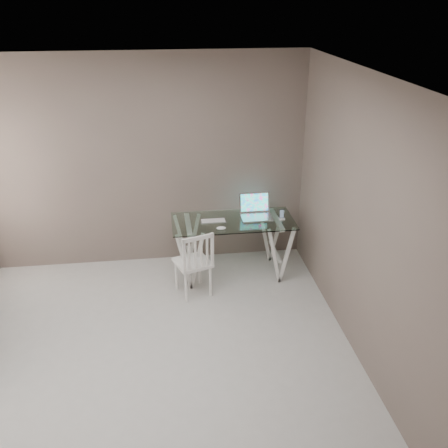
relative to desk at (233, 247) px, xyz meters
The scene contains 7 objects.
room 2.41m from the desk, 122.22° to the right, with size 4.50×4.52×2.71m.
desk is the anchor object (origin of this frame).
chair 0.68m from the desk, 138.72° to the right, with size 0.49×0.49×0.84m.
laptop 0.54m from the desk, 20.81° to the left, with size 0.38×0.34×0.27m.
keyboard 0.44m from the desk, behind, with size 0.31×0.13×0.01m, color silver.
mouse 0.48m from the desk, 127.43° to the right, with size 0.11×0.07×0.04m, color white.
phone_dock 0.72m from the desk, ahead, with size 0.07×0.07×0.13m.
Camera 1 is at (0.16, -3.78, 3.31)m, focal length 40.00 mm.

